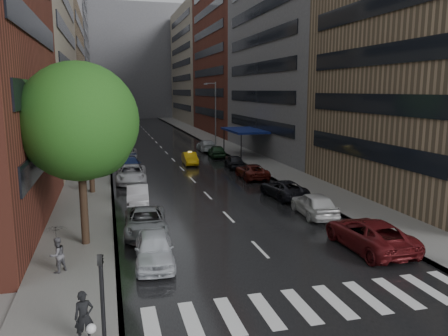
# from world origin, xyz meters

# --- Properties ---
(ground) EXTENTS (220.00, 220.00, 0.00)m
(ground) POSITION_xyz_m (0.00, 0.00, 0.00)
(ground) COLOR gray
(ground) RESTS_ON ground
(road) EXTENTS (14.00, 140.00, 0.01)m
(road) POSITION_xyz_m (0.00, 50.00, 0.01)
(road) COLOR black
(road) RESTS_ON ground
(sidewalk_left) EXTENTS (4.00, 140.00, 0.15)m
(sidewalk_left) POSITION_xyz_m (-9.00, 50.00, 0.07)
(sidewalk_left) COLOR gray
(sidewalk_left) RESTS_ON ground
(sidewalk_right) EXTENTS (4.00, 140.00, 0.15)m
(sidewalk_right) POSITION_xyz_m (9.00, 50.00, 0.07)
(sidewalk_right) COLOR gray
(sidewalk_right) RESTS_ON ground
(crosswalk) EXTENTS (13.15, 2.80, 0.01)m
(crosswalk) POSITION_xyz_m (0.20, -2.00, 0.01)
(crosswalk) COLOR silver
(crosswalk) RESTS_ON ground
(buildings_left) EXTENTS (8.00, 108.00, 38.00)m
(buildings_left) POSITION_xyz_m (-15.00, 58.79, 15.99)
(buildings_left) COLOR maroon
(buildings_left) RESTS_ON ground
(buildings_right) EXTENTS (8.05, 109.10, 36.00)m
(buildings_right) POSITION_xyz_m (15.00, 56.70, 15.03)
(buildings_right) COLOR #937A5B
(buildings_right) RESTS_ON ground
(building_far) EXTENTS (40.00, 14.00, 32.00)m
(building_far) POSITION_xyz_m (0.00, 118.00, 16.00)
(building_far) COLOR slate
(building_far) RESTS_ON ground
(tree_near) EXTENTS (5.92, 5.92, 9.44)m
(tree_near) POSITION_xyz_m (-8.60, 6.84, 6.46)
(tree_near) COLOR #382619
(tree_near) RESTS_ON ground
(tree_mid) EXTENTS (6.26, 6.26, 9.98)m
(tree_mid) POSITION_xyz_m (-8.60, 18.85, 6.83)
(tree_mid) COLOR #382619
(tree_mid) RESTS_ON ground
(tree_far) EXTENTS (5.79, 5.79, 9.22)m
(tree_far) POSITION_xyz_m (-8.60, 30.76, 6.31)
(tree_far) COLOR #382619
(tree_far) RESTS_ON ground
(taxi) EXTENTS (1.54, 4.07, 1.32)m
(taxi) POSITION_xyz_m (1.30, 30.37, 0.66)
(taxi) COLOR #EFB50C
(taxi) RESTS_ON ground
(parked_cars_left) EXTENTS (3.05, 40.12, 1.61)m
(parked_cars_left) POSITION_xyz_m (-5.40, 23.03, 0.76)
(parked_cars_left) COLOR silver
(parked_cars_left) RESTS_ON ground
(parked_cars_right) EXTENTS (2.67, 43.10, 1.58)m
(parked_cars_right) POSITION_xyz_m (5.40, 19.44, 0.73)
(parked_cars_right) COLOR #5A1215
(parked_cars_right) RESTS_ON ground
(ped_bag_walker) EXTENTS (0.70, 0.51, 1.67)m
(ped_bag_walker) POSITION_xyz_m (-8.22, -2.58, 0.95)
(ped_bag_walker) COLOR black
(ped_bag_walker) RESTS_ON sidewalk_left
(ped_black_umbrella) EXTENTS (0.97, 0.98, 2.09)m
(ped_black_umbrella) POSITION_xyz_m (-9.61, 3.33, 1.40)
(ped_black_umbrella) COLOR #535258
(ped_black_umbrella) RESTS_ON sidewalk_left
(traffic_light) EXTENTS (0.18, 0.15, 3.45)m
(traffic_light) POSITION_xyz_m (-7.60, -4.20, 2.23)
(traffic_light) COLOR black
(traffic_light) RESTS_ON sidewalk_left
(street_lamp_left) EXTENTS (1.74, 0.22, 9.00)m
(street_lamp_left) POSITION_xyz_m (-7.72, 30.00, 4.89)
(street_lamp_left) COLOR gray
(street_lamp_left) RESTS_ON sidewalk_left
(street_lamp_right) EXTENTS (1.74, 0.22, 9.00)m
(street_lamp_right) POSITION_xyz_m (7.72, 45.00, 4.89)
(street_lamp_right) COLOR gray
(street_lamp_right) RESTS_ON sidewalk_right
(awning) EXTENTS (4.00, 8.00, 3.12)m
(awning) POSITION_xyz_m (8.98, 35.00, 3.13)
(awning) COLOR navy
(awning) RESTS_ON sidewalk_right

